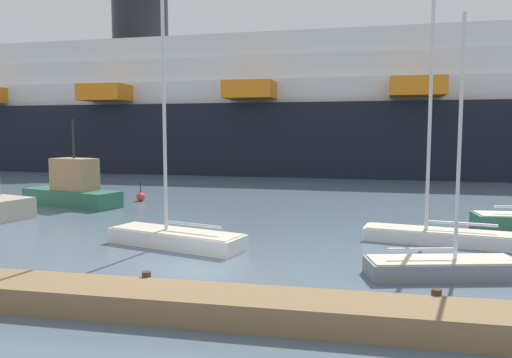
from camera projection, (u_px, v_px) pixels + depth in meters
ground_plane at (181, 272)px, 16.05m from camera, size 600.00×600.00×0.00m
dock_pier at (132, 299)px, 12.54m from camera, size 18.59×1.85×0.77m
sailboat_2 at (438, 231)px, 20.12m from camera, size 6.04×2.45×11.02m
sailboat_4 at (175, 233)px, 19.60m from camera, size 5.93×3.12×11.32m
sailboat_5 at (443, 265)px, 15.50m from camera, size 4.91×2.45×8.08m
fishing_boat_1 at (73, 189)px, 30.15m from camera, size 6.97×3.86×5.25m
channel_buoy_0 at (141, 197)px, 32.25m from camera, size 0.55×0.55×1.24m
cruise_ship at (336, 112)px, 55.69m from camera, size 133.01×24.30×21.06m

